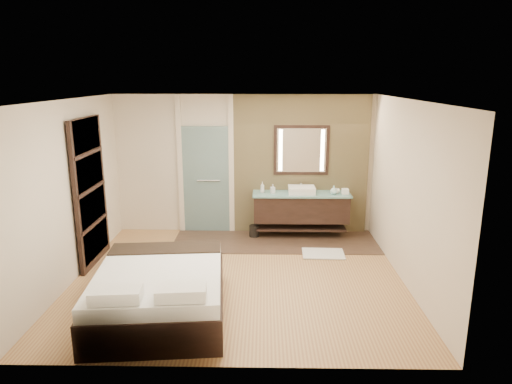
{
  "coord_description": "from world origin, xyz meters",
  "views": [
    {
      "loc": [
        0.39,
        -6.51,
        3.01
      ],
      "look_at": [
        0.26,
        0.6,
        1.21
      ],
      "focal_mm": 32.0,
      "sensor_mm": 36.0,
      "label": 1
    }
  ],
  "objects_px": {
    "vanity": "(301,207)",
    "waste_bin": "(254,231)",
    "bed": "(160,292)",
    "mirror_unit": "(301,150)"
  },
  "relations": [
    {
      "from": "vanity",
      "to": "bed",
      "type": "relative_size",
      "value": 0.86
    },
    {
      "from": "mirror_unit",
      "to": "waste_bin",
      "type": "bearing_deg",
      "value": -161.18
    },
    {
      "from": "mirror_unit",
      "to": "bed",
      "type": "relative_size",
      "value": 0.49
    },
    {
      "from": "waste_bin",
      "to": "vanity",
      "type": "bearing_deg",
      "value": 4.32
    },
    {
      "from": "vanity",
      "to": "bed",
      "type": "height_order",
      "value": "vanity"
    },
    {
      "from": "waste_bin",
      "to": "mirror_unit",
      "type": "bearing_deg",
      "value": 18.82
    },
    {
      "from": "vanity",
      "to": "waste_bin",
      "type": "distance_m",
      "value": 1.01
    },
    {
      "from": "mirror_unit",
      "to": "waste_bin",
      "type": "relative_size",
      "value": 4.54
    },
    {
      "from": "vanity",
      "to": "mirror_unit",
      "type": "relative_size",
      "value": 1.75
    },
    {
      "from": "vanity",
      "to": "bed",
      "type": "xyz_separation_m",
      "value": [
        -2.05,
        -3.08,
        -0.26
      ]
    }
  ]
}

